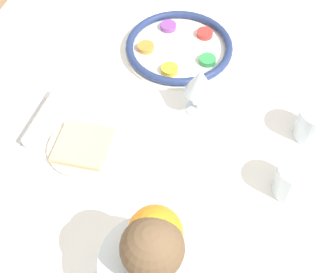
% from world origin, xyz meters
% --- Properties ---
extents(ground_plane, '(8.00, 8.00, 0.00)m').
position_xyz_m(ground_plane, '(0.00, 0.00, 0.00)').
color(ground_plane, '#99704C').
extents(dining_table, '(1.53, 1.03, 0.73)m').
position_xyz_m(dining_table, '(0.00, 0.00, 0.36)').
color(dining_table, white).
rests_on(dining_table, ground_plane).
extents(seder_plate, '(0.28, 0.28, 0.03)m').
position_xyz_m(seder_plate, '(-0.30, 0.02, 0.74)').
color(seder_plate, white).
rests_on(seder_plate, dining_table).
extents(wine_glass, '(0.07, 0.07, 0.13)m').
position_xyz_m(wine_glass, '(-0.12, 0.12, 0.82)').
color(wine_glass, silver).
rests_on(wine_glass, dining_table).
extents(fruit_stand, '(0.17, 0.17, 0.11)m').
position_xyz_m(fruit_stand, '(0.31, 0.15, 0.81)').
color(fruit_stand, silver).
rests_on(fruit_stand, dining_table).
extents(orange_fruit, '(0.09, 0.09, 0.09)m').
position_xyz_m(orange_fruit, '(0.29, 0.15, 0.89)').
color(orange_fruit, orange).
rests_on(orange_fruit, fruit_stand).
extents(coconut, '(0.10, 0.10, 0.10)m').
position_xyz_m(coconut, '(0.31, 0.16, 0.89)').
color(coconut, brown).
rests_on(coconut, fruit_stand).
extents(bread_plate, '(0.16, 0.16, 0.02)m').
position_xyz_m(bread_plate, '(0.06, -0.09, 0.73)').
color(bread_plate, beige).
rests_on(bread_plate, dining_table).
extents(napkin_roll, '(0.16, 0.05, 0.05)m').
position_xyz_m(napkin_roll, '(0.02, -0.19, 0.75)').
color(napkin_roll, white).
rests_on(napkin_roll, dining_table).
extents(cup_near, '(0.08, 0.08, 0.08)m').
position_xyz_m(cup_near, '(-0.12, 0.39, 0.77)').
color(cup_near, silver).
rests_on(cup_near, dining_table).
extents(cup_mid, '(0.08, 0.08, 0.08)m').
position_xyz_m(cup_mid, '(0.04, 0.36, 0.77)').
color(cup_mid, silver).
rests_on(cup_mid, dining_table).
extents(spoon, '(0.16, 0.02, 0.01)m').
position_xyz_m(spoon, '(0.04, -0.24, 0.73)').
color(spoon, silver).
rests_on(spoon, dining_table).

